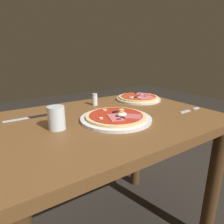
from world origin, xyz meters
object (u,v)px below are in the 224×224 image
fork (188,111)px  knife (30,118)px  salt_shaker (95,99)px  pizza_foreground (116,117)px  dining_table (108,143)px  pizza_across_left (139,98)px  water_glass_near (57,119)px

fork → knife: (-0.71, 0.33, 0.00)m
knife → salt_shaker: size_ratio=2.91×
pizza_foreground → knife: bearing=143.2°
dining_table → pizza_foreground: (0.01, -0.06, 0.15)m
dining_table → pizza_across_left: size_ratio=3.71×
fork → salt_shaker: bearing=132.8°
knife → salt_shaker: (0.36, 0.04, 0.03)m
water_glass_near → fork: bearing=-11.7°
water_glass_near → knife: water_glass_near is taller
pizza_across_left → water_glass_near: water_glass_near is taller
fork → knife: 0.78m
knife → water_glass_near: bearing=-72.3°
knife → dining_table: bearing=-29.9°
salt_shaker → water_glass_near: bearing=-141.6°
water_glass_near → fork: (0.65, -0.13, -0.04)m
pizza_foreground → water_glass_near: size_ratio=3.45×
water_glass_near → salt_shaker: size_ratio=1.38×
dining_table → pizza_across_left: (0.35, 0.18, 0.15)m
water_glass_near → knife: size_ratio=0.48×
pizza_across_left → salt_shaker: salt_shaker is taller
water_glass_near → fork: size_ratio=0.59×
pizza_foreground → water_glass_near: bearing=171.0°
water_glass_near → fork: water_glass_near is taller
dining_table → salt_shaker: bearing=77.1°
fork → knife: size_ratio=0.81×
pizza_foreground → pizza_across_left: pizza_foreground is taller
pizza_foreground → water_glass_near: 0.26m
pizza_foreground → water_glass_near: water_glass_near is taller
dining_table → pizza_across_left: 0.42m
pizza_across_left → water_glass_near: bearing=-161.5°
pizza_across_left → salt_shaker: size_ratio=4.15×
salt_shaker → knife: bearing=-173.8°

